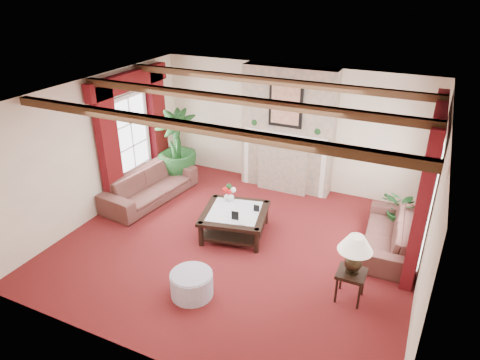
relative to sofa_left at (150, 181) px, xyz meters
The scene contains 23 objects.
floor 2.56m from the sofa_left, 17.52° to the right, with size 6.00×6.00×0.00m, color #4E0E13.
ceiling 3.40m from the sofa_left, 17.52° to the right, with size 6.00×6.00×0.00m, color white.
back_wall 3.26m from the sofa_left, 39.56° to the left, with size 6.00×0.02×2.70m, color beige.
left_wall 1.33m from the sofa_left, 127.87° to the right, with size 0.02×5.50×2.70m, color beige.
right_wall 5.54m from the sofa_left, ahead, with size 0.02×5.50×2.70m, color beige.
ceiling_beams 3.36m from the sofa_left, 17.52° to the right, with size 6.00×3.00×0.12m, color #341E10, non-canonical shape.
fireplace 3.76m from the sofa_left, 36.61° to the left, with size 2.00×0.52×2.70m, color tan, non-canonical shape.
french_door_left 1.80m from the sofa_left, 156.88° to the left, with size 0.10×1.10×2.16m, color white, non-canonical shape.
french_door_right 5.65m from the sofa_left, ahead, with size 0.10×1.10×2.16m, color white, non-canonical shape.
curtains_left 2.18m from the sofa_left, 152.03° to the left, with size 0.20×2.40×2.55m, color #4F0C0A, non-canonical shape.
curtains_right 5.68m from the sofa_left, ahead, with size 0.20×2.40×2.55m, color #4F0C0A, non-canonical shape.
sofa_left is the anchor object (origin of this frame).
sofa_right 4.84m from the sofa_left, ahead, with size 0.67×1.95×0.75m, color #3A0F1F.
potted_palm 1.07m from the sofa_left, 89.13° to the left, with size 1.42×1.87×0.93m, color black.
small_plant 5.08m from the sofa_left, 11.45° to the left, with size 1.07×1.08×0.63m, color black.
coffee_table 2.27m from the sofa_left, 11.90° to the right, with size 1.15×1.15×0.47m, color black, non-canonical shape.
side_table 4.72m from the sofa_left, 16.57° to the right, with size 0.41×0.41×0.48m, color black, non-canonical shape.
ottoman 3.27m from the sofa_left, 43.75° to the right, with size 0.64×0.64×0.38m, color #918DA0.
table_lamp 4.73m from the sofa_left, 16.57° to the right, with size 0.50×0.50×0.63m, color black, non-canonical shape.
flower_vase 1.95m from the sofa_left, ahead, with size 0.19×0.20×0.19m, color silver.
book 2.57m from the sofa_left, 16.38° to the right, with size 0.19×0.02×0.26m, color black.
photo_frame_a 2.47m from the sofa_left, 17.30° to the right, with size 0.13×0.02×0.17m, color black, non-canonical shape.
photo_frame_b 2.60m from the sofa_left, ahead, with size 0.10×0.02×0.14m, color black, non-canonical shape.
Camera 1 is at (2.74, -5.79, 4.38)m, focal length 32.00 mm.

